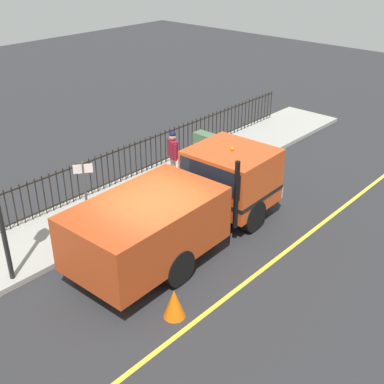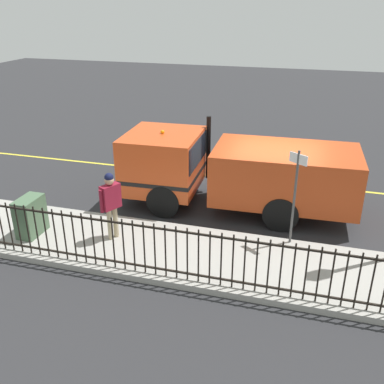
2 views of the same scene
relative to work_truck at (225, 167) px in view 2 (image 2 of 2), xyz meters
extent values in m
plane|color=#2B2B2D|center=(-0.12, 1.43, -1.26)|extent=(58.98, 58.98, 0.00)
cube|color=#A3A099|center=(3.00, 1.43, -1.19)|extent=(2.60, 26.81, 0.15)
cube|color=yellow|center=(-2.35, 1.43, -1.26)|extent=(0.12, 24.13, 0.01)
cube|color=#D84C1E|center=(0.07, -1.87, 0.05)|extent=(2.40, 2.22, 1.67)
cube|color=black|center=(0.07, -1.87, 0.42)|extent=(2.22, 2.25, 0.73)
cube|color=#B8411A|center=(-0.06, 1.72, -0.05)|extent=(2.47, 4.08, 1.46)
cube|color=silver|center=(0.11, -3.02, -0.63)|extent=(2.21, 0.28, 0.36)
cube|color=black|center=(0.07, -1.87, -0.32)|extent=(2.42, 2.24, 0.12)
cylinder|color=black|center=(1.10, -1.52, -0.78)|extent=(0.33, 0.97, 0.96)
cylinder|color=black|center=(-0.98, -1.59, -0.78)|extent=(0.33, 0.97, 0.96)
cylinder|color=black|center=(0.98, 1.76, -0.78)|extent=(0.33, 0.97, 0.96)
cylinder|color=black|center=(-1.10, 1.68, -0.78)|extent=(0.33, 0.97, 0.96)
sphere|color=orange|center=(0.07, -1.87, 0.93)|extent=(0.12, 0.12, 0.12)
cylinder|color=black|center=(-0.98, -0.75, 0.22)|extent=(0.14, 0.14, 2.00)
cube|color=maroon|center=(2.86, -2.25, 0.04)|extent=(0.55, 0.42, 0.62)
sphere|color=tan|center=(2.86, -2.25, 0.47)|extent=(0.23, 0.23, 0.23)
sphere|color=#14193F|center=(2.86, -2.25, 0.55)|extent=(0.22, 0.22, 0.22)
cylinder|color=tan|center=(2.94, -2.29, -0.69)|extent=(0.12, 0.12, 0.84)
cylinder|color=tan|center=(2.78, -2.21, -0.69)|extent=(0.12, 0.12, 0.84)
cylinder|color=maroon|center=(3.11, -2.38, 0.01)|extent=(0.09, 0.09, 0.59)
cylinder|color=maroon|center=(2.61, -2.13, 0.01)|extent=(0.09, 0.09, 0.59)
cylinder|color=black|center=(4.08, -4.58, -0.48)|extent=(0.04, 0.04, 1.27)
cylinder|color=black|center=(4.08, -4.33, -0.48)|extent=(0.04, 0.04, 1.27)
cylinder|color=black|center=(4.08, -4.09, -0.48)|extent=(0.04, 0.04, 1.27)
cylinder|color=black|center=(4.08, -3.84, -0.48)|extent=(0.04, 0.04, 1.27)
cylinder|color=black|center=(4.08, -3.60, -0.48)|extent=(0.04, 0.04, 1.27)
cylinder|color=black|center=(4.08, -3.35, -0.48)|extent=(0.04, 0.04, 1.27)
cylinder|color=black|center=(4.08, -3.11, -0.48)|extent=(0.04, 0.04, 1.27)
cylinder|color=black|center=(4.08, -2.86, -0.48)|extent=(0.04, 0.04, 1.27)
cylinder|color=black|center=(4.08, -2.62, -0.48)|extent=(0.04, 0.04, 1.27)
cylinder|color=black|center=(4.08, -2.37, -0.48)|extent=(0.04, 0.04, 1.27)
cylinder|color=black|center=(4.08, -2.13, -0.48)|extent=(0.04, 0.04, 1.27)
cylinder|color=black|center=(4.08, -1.88, -0.48)|extent=(0.04, 0.04, 1.27)
cylinder|color=black|center=(4.08, -1.64, -0.48)|extent=(0.04, 0.04, 1.27)
cylinder|color=black|center=(4.08, -1.39, -0.48)|extent=(0.04, 0.04, 1.27)
cylinder|color=black|center=(4.08, -1.15, -0.48)|extent=(0.04, 0.04, 1.27)
cylinder|color=black|center=(4.08, -0.90, -0.48)|extent=(0.04, 0.04, 1.27)
cylinder|color=black|center=(4.08, -0.66, -0.48)|extent=(0.04, 0.04, 1.27)
cylinder|color=black|center=(4.08, -0.41, -0.48)|extent=(0.04, 0.04, 1.27)
cylinder|color=black|center=(4.08, -0.17, -0.48)|extent=(0.04, 0.04, 1.27)
cylinder|color=black|center=(4.08, 0.08, -0.48)|extent=(0.04, 0.04, 1.27)
cylinder|color=black|center=(4.08, 0.32, -0.48)|extent=(0.04, 0.04, 1.27)
cylinder|color=black|center=(4.08, 0.57, -0.48)|extent=(0.04, 0.04, 1.27)
cylinder|color=black|center=(4.08, 0.81, -0.48)|extent=(0.04, 0.04, 1.27)
cylinder|color=black|center=(4.08, 1.06, -0.48)|extent=(0.04, 0.04, 1.27)
cylinder|color=black|center=(4.08, 1.30, -0.48)|extent=(0.04, 0.04, 1.27)
cylinder|color=black|center=(4.08, 1.55, -0.48)|extent=(0.04, 0.04, 1.27)
cylinder|color=black|center=(4.08, 1.79, -0.48)|extent=(0.04, 0.04, 1.27)
cylinder|color=black|center=(4.08, 2.04, -0.48)|extent=(0.04, 0.04, 1.27)
cylinder|color=black|center=(4.08, 2.28, -0.48)|extent=(0.04, 0.04, 1.27)
cylinder|color=black|center=(4.08, 2.53, -0.48)|extent=(0.04, 0.04, 1.27)
cylinder|color=black|center=(4.08, 2.77, -0.48)|extent=(0.04, 0.04, 1.27)
cylinder|color=black|center=(4.08, 3.02, -0.48)|extent=(0.04, 0.04, 1.27)
cylinder|color=black|center=(4.08, 3.26, -0.48)|extent=(0.04, 0.04, 1.27)
cylinder|color=black|center=(4.08, 3.51, -0.48)|extent=(0.04, 0.04, 1.27)
cylinder|color=black|center=(4.08, 3.75, -0.48)|extent=(0.04, 0.04, 1.27)
cube|color=black|center=(4.08, 1.43, 0.05)|extent=(0.04, 22.79, 0.04)
cube|color=black|center=(4.08, 1.43, -0.96)|extent=(0.04, 22.79, 0.04)
cube|color=#4C6B4C|center=(3.26, -4.36, -0.61)|extent=(0.82, 0.47, 1.00)
cone|color=orange|center=(-1.87, 2.61, -0.90)|extent=(0.51, 0.51, 0.73)
cylinder|color=#4C4C4C|center=(1.85, 2.10, 0.10)|extent=(0.06, 0.06, 2.42)
cube|color=white|center=(1.85, 2.10, 1.10)|extent=(0.31, 0.43, 0.24)
camera|label=1|loc=(-8.01, 8.80, 6.47)|focal=46.40mm
camera|label=2|loc=(11.61, 2.35, 4.47)|focal=40.62mm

